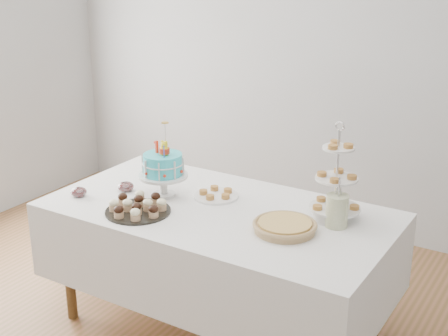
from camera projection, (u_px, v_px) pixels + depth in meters
The scene contains 11 objects.
walls at pixel (185, 119), 3.02m from camera, with size 5.04×4.04×2.70m.
table at pixel (218, 246), 3.53m from camera, with size 1.92×1.02×0.77m.
birthday_cake at pixel (163, 177), 3.59m from camera, with size 0.28×0.28×0.44m.
cupcake_tray at pixel (138, 206), 3.39m from camera, with size 0.36×0.36×0.08m.
pie at pixel (285, 226), 3.16m from camera, with size 0.33×0.33×0.05m.
tiered_stand at pixel (337, 179), 3.26m from camera, with size 0.27×0.27×0.53m.
plate_stack at pixel (329, 215), 3.29m from camera, with size 0.17×0.17×0.06m.
pastry_plate at pixel (216, 194), 3.61m from camera, with size 0.26×0.26×0.04m.
jam_bowl_a at pixel (79, 192), 3.62m from camera, with size 0.09×0.09×0.06m.
jam_bowl_b at pixel (126, 187), 3.69m from camera, with size 0.10×0.10×0.06m.
utensil_pitcher at pixel (337, 210), 3.20m from camera, with size 0.12×0.12×0.26m.
Camera 1 is at (1.70, -2.39, 2.13)m, focal length 50.00 mm.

